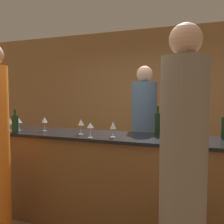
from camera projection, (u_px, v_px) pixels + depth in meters
The scene contains 13 objects.
ground_plane at pixel (97, 222), 2.93m from camera, with size 14.00×14.00×0.00m, color brown.
back_wall at pixel (145, 99), 5.05m from camera, with size 8.00×0.06×2.80m.
bar_counter at pixel (96, 179), 2.89m from camera, with size 2.90×0.64×1.05m.
bartender at pixel (144, 140), 3.39m from camera, with size 0.34×0.34×1.88m.
guest_0 at pixel (183, 175), 1.75m from camera, with size 0.33×0.33×1.98m.
wine_bottle_0 at pixel (15, 124), 2.93m from camera, with size 0.08×0.08×0.28m.
wine_bottle_1 at pixel (158, 123), 2.85m from camera, with size 0.07×0.07×0.32m.
wine_glass_0 at pixel (19, 121), 3.12m from camera, with size 0.08×0.08×0.15m.
wine_glass_1 at pixel (113, 126), 2.63m from camera, with size 0.07×0.07×0.17m.
wine_glass_2 at pixel (10, 122), 3.08m from camera, with size 0.07×0.07×0.16m.
wine_glass_3 at pixel (44, 120), 3.08m from camera, with size 0.07×0.07×0.17m.
wine_glass_4 at pixel (81, 123), 2.82m from camera, with size 0.07×0.07×0.17m.
wine_glass_5 at pixel (90, 126), 2.60m from camera, with size 0.07×0.07×0.16m.
Camera 1 is at (1.18, -2.58, 1.51)m, focal length 40.00 mm.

